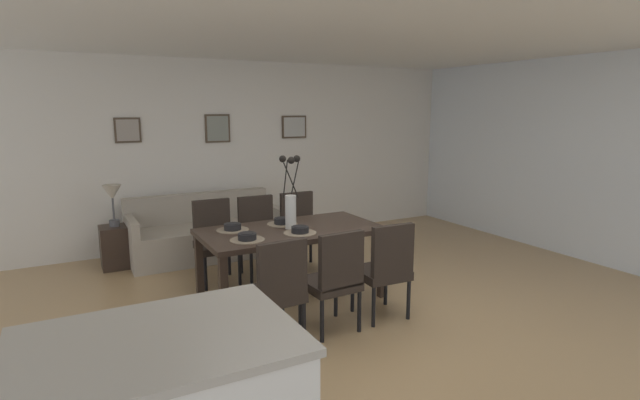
# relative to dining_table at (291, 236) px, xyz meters

# --- Properties ---
(ground_plane) EXTENTS (9.00, 9.00, 0.00)m
(ground_plane) POSITION_rel_dining_table_xyz_m (0.27, -0.77, -0.66)
(ground_plane) COLOR tan
(back_wall_panel) EXTENTS (9.00, 0.10, 2.60)m
(back_wall_panel) POSITION_rel_dining_table_xyz_m (0.27, 2.48, 0.64)
(back_wall_panel) COLOR silver
(back_wall_panel) RESTS_ON ground
(side_window_wall) EXTENTS (0.10, 6.30, 2.60)m
(side_window_wall) POSITION_rel_dining_table_xyz_m (3.92, -0.37, 0.64)
(side_window_wall) COLOR white
(side_window_wall) RESTS_ON ground
(ceiling_panel) EXTENTS (9.00, 7.20, 0.08)m
(ceiling_panel) POSITION_rel_dining_table_xyz_m (0.27, -0.37, 1.98)
(ceiling_panel) COLOR white
(dining_table) EXTENTS (1.80, 0.94, 0.74)m
(dining_table) POSITION_rel_dining_table_xyz_m (0.00, 0.00, 0.00)
(dining_table) COLOR #33261E
(dining_table) RESTS_ON ground
(dining_chair_near_left) EXTENTS (0.47, 0.47, 0.92)m
(dining_chair_near_left) POSITION_rel_dining_table_xyz_m (-0.54, -0.89, -0.15)
(dining_chair_near_left) COLOR black
(dining_chair_near_left) RESTS_ON ground
(dining_chair_near_right) EXTENTS (0.45, 0.45, 0.92)m
(dining_chair_near_right) POSITION_rel_dining_table_xyz_m (-0.53, 0.89, -0.15)
(dining_chair_near_right) COLOR black
(dining_chair_near_right) RESTS_ON ground
(dining_chair_far_left) EXTENTS (0.46, 0.46, 0.92)m
(dining_chair_far_left) POSITION_rel_dining_table_xyz_m (-0.00, -0.88, -0.15)
(dining_chair_far_left) COLOR black
(dining_chair_far_left) RESTS_ON ground
(dining_chair_far_right) EXTENTS (0.46, 0.46, 0.92)m
(dining_chair_far_right) POSITION_rel_dining_table_xyz_m (-0.01, 0.86, -0.15)
(dining_chair_far_right) COLOR black
(dining_chair_far_right) RESTS_ON ground
(dining_chair_mid_left) EXTENTS (0.46, 0.46, 0.92)m
(dining_chair_mid_left) POSITION_rel_dining_table_xyz_m (0.55, -0.86, -0.15)
(dining_chair_mid_left) COLOR black
(dining_chair_mid_left) RESTS_ON ground
(dining_chair_mid_right) EXTENTS (0.45, 0.45, 0.92)m
(dining_chair_mid_right) POSITION_rel_dining_table_xyz_m (0.53, 0.86, -0.15)
(dining_chair_mid_right) COLOR black
(dining_chair_mid_right) RESTS_ON ground
(centerpiece_vase) EXTENTS (0.21, 0.23, 0.73)m
(centerpiece_vase) POSITION_rel_dining_table_xyz_m (0.00, 0.00, 0.36)
(centerpiece_vase) COLOR silver
(centerpiece_vase) RESTS_ON dining_table
(placemat_near_left) EXTENTS (0.32, 0.32, 0.01)m
(placemat_near_left) POSITION_rel_dining_table_xyz_m (-0.54, -0.21, 0.08)
(placemat_near_left) COLOR #7F705B
(placemat_near_left) RESTS_ON dining_table
(bowl_near_left) EXTENTS (0.17, 0.17, 0.07)m
(bowl_near_left) POSITION_rel_dining_table_xyz_m (-0.54, -0.21, 0.12)
(bowl_near_left) COLOR black
(bowl_near_left) RESTS_ON dining_table
(placemat_near_right) EXTENTS (0.32, 0.32, 0.01)m
(placemat_near_right) POSITION_rel_dining_table_xyz_m (-0.54, 0.21, 0.08)
(placemat_near_right) COLOR #7F705B
(placemat_near_right) RESTS_ON dining_table
(bowl_near_right) EXTENTS (0.17, 0.17, 0.07)m
(bowl_near_right) POSITION_rel_dining_table_xyz_m (-0.54, 0.21, 0.12)
(bowl_near_right) COLOR black
(bowl_near_right) RESTS_ON dining_table
(placemat_far_left) EXTENTS (0.32, 0.32, 0.01)m
(placemat_far_left) POSITION_rel_dining_table_xyz_m (0.00, -0.21, 0.08)
(placemat_far_left) COLOR #7F705B
(placemat_far_left) RESTS_ON dining_table
(bowl_far_left) EXTENTS (0.17, 0.17, 0.07)m
(bowl_far_left) POSITION_rel_dining_table_xyz_m (0.00, -0.21, 0.12)
(bowl_far_left) COLOR black
(bowl_far_left) RESTS_ON dining_table
(placemat_far_right) EXTENTS (0.32, 0.32, 0.01)m
(placemat_far_right) POSITION_rel_dining_table_xyz_m (0.00, 0.21, 0.08)
(placemat_far_right) COLOR #7F705B
(placemat_far_right) RESTS_ON dining_table
(bowl_far_right) EXTENTS (0.17, 0.17, 0.07)m
(bowl_far_right) POSITION_rel_dining_table_xyz_m (0.00, 0.21, 0.12)
(bowl_far_right) COLOR black
(bowl_far_right) RESTS_ON dining_table
(sofa) EXTENTS (1.93, 0.84, 0.80)m
(sofa) POSITION_rel_dining_table_xyz_m (-0.38, 1.90, -0.39)
(sofa) COLOR #A89E8E
(sofa) RESTS_ON ground
(side_table) EXTENTS (0.36, 0.36, 0.52)m
(side_table) POSITION_rel_dining_table_xyz_m (-1.47, 1.92, -0.40)
(side_table) COLOR #33261E
(side_table) RESTS_ON ground
(table_lamp) EXTENTS (0.22, 0.22, 0.51)m
(table_lamp) POSITION_rel_dining_table_xyz_m (-1.47, 1.92, 0.23)
(table_lamp) COLOR #4C4C51
(table_lamp) RESTS_ON side_table
(framed_picture_left) EXTENTS (0.32, 0.03, 0.32)m
(framed_picture_left) POSITION_rel_dining_table_xyz_m (-1.19, 2.41, 0.99)
(framed_picture_left) COLOR #473828
(framed_picture_center) EXTENTS (0.35, 0.03, 0.39)m
(framed_picture_center) POSITION_rel_dining_table_xyz_m (0.00, 2.41, 0.99)
(framed_picture_center) COLOR #473828
(framed_picture_right) EXTENTS (0.40, 0.03, 0.34)m
(framed_picture_right) POSITION_rel_dining_table_xyz_m (1.19, 2.41, 0.99)
(framed_picture_right) COLOR #473828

